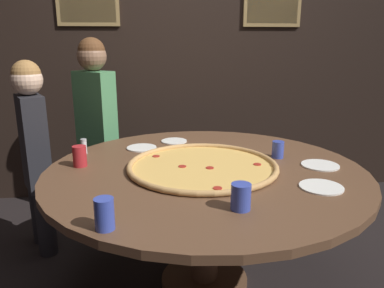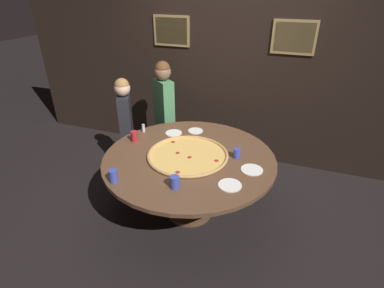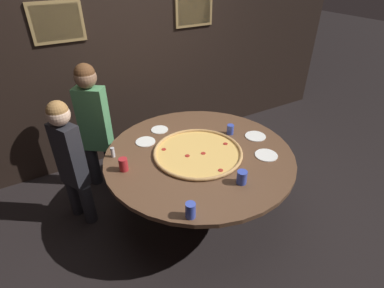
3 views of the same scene
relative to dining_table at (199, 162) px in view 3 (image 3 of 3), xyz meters
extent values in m
plane|color=black|center=(0.00, 0.00, -0.63)|extent=(24.00, 24.00, 0.00)
cube|color=black|center=(0.00, 1.49, 0.67)|extent=(6.40, 0.06, 2.60)
cube|color=#9E7F4C|center=(-0.80, 1.45, 1.12)|extent=(0.52, 0.02, 0.40)
cube|color=#936B5B|center=(-0.80, 1.44, 1.12)|extent=(0.46, 0.01, 0.34)
cube|color=#9E7F4C|center=(0.80, 1.45, 1.12)|extent=(0.52, 0.02, 0.40)
cube|color=slate|center=(0.80, 1.44, 1.12)|extent=(0.46, 0.01, 0.34)
cylinder|color=brown|center=(0.00, 0.00, 0.09)|extent=(1.78, 1.78, 0.04)
cylinder|color=brown|center=(0.00, 0.00, -0.28)|extent=(0.16, 0.16, 0.70)
cylinder|color=brown|center=(0.00, 0.00, -0.61)|extent=(0.52, 0.52, 0.04)
cylinder|color=#EAB75B|center=(-0.02, 0.00, 0.12)|extent=(0.81, 0.81, 0.01)
torus|color=tan|center=(-0.02, 0.00, 0.13)|extent=(0.85, 0.85, 0.03)
cylinder|color=#A8281E|center=(-0.13, 0.00, 0.13)|extent=(0.04, 0.04, 0.00)
cylinder|color=#A8281E|center=(0.02, -0.04, 0.13)|extent=(0.04, 0.04, 0.00)
cylinder|color=#A8281E|center=(-0.27, 0.21, 0.13)|extent=(0.04, 0.04, 0.00)
cylinder|color=#A8281E|center=(0.01, -0.34, 0.13)|extent=(0.04, 0.04, 0.00)
cylinder|color=#A8281E|center=(0.30, -0.01, 0.13)|extent=(0.04, 0.04, 0.00)
cylinder|color=#B22328|center=(-0.70, 0.11, 0.17)|extent=(0.08, 0.08, 0.12)
cylinder|color=#384CB7|center=(0.47, 0.14, 0.16)|extent=(0.07, 0.07, 0.10)
cylinder|color=#384CB7|center=(0.07, -0.54, 0.17)|extent=(0.09, 0.09, 0.11)
cylinder|color=#384CB7|center=(-0.48, -0.66, 0.17)|extent=(0.08, 0.08, 0.12)
cylinder|color=white|center=(0.66, -0.04, 0.12)|extent=(0.21, 0.21, 0.01)
cylinder|color=white|center=(-0.14, 0.59, 0.12)|extent=(0.18, 0.18, 0.01)
cylinder|color=white|center=(0.52, -0.35, 0.12)|extent=(0.21, 0.21, 0.01)
cylinder|color=white|center=(-0.36, 0.44, 0.12)|extent=(0.20, 0.20, 0.01)
cylinder|color=silver|center=(-0.72, 0.35, 0.15)|extent=(0.04, 0.04, 0.08)
cylinder|color=#B7B7BC|center=(-0.72, 0.35, 0.20)|extent=(0.04, 0.04, 0.01)
cylinder|color=#232328|center=(-0.63, 0.89, -0.38)|extent=(0.19, 0.19, 0.50)
cylinder|color=#232328|center=(-0.81, 1.03, -0.38)|extent=(0.19, 0.19, 0.50)
cube|color=#4C8C59|center=(-0.72, 0.96, 0.23)|extent=(0.34, 0.31, 0.71)
sphere|color=#8C664C|center=(-0.72, 0.96, 0.69)|extent=(0.22, 0.22, 0.22)
sphere|color=brown|center=(-0.72, 0.96, 0.73)|extent=(0.20, 0.20, 0.20)
cylinder|color=#232328|center=(-1.03, 0.44, -0.40)|extent=(0.16, 0.16, 0.45)
cylinder|color=#232328|center=(-1.12, 0.62, -0.40)|extent=(0.16, 0.16, 0.45)
cube|color=#232328|center=(-1.08, 0.53, 0.14)|extent=(0.25, 0.31, 0.64)
sphere|color=beige|center=(-1.08, 0.53, 0.56)|extent=(0.20, 0.20, 0.20)
sphere|color=#9E703D|center=(-1.08, 0.53, 0.60)|extent=(0.18, 0.18, 0.18)
camera|label=1|loc=(-0.29, -1.97, 0.80)|focal=35.00mm
camera|label=2|loc=(0.95, -2.50, 1.70)|focal=28.00mm
camera|label=3|loc=(-1.24, -1.98, 1.71)|focal=28.00mm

